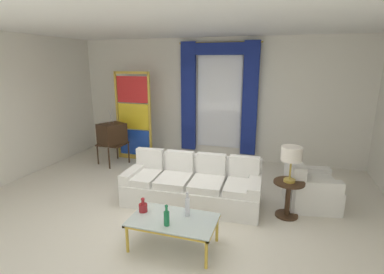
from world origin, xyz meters
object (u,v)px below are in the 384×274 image
Objects in this scene: table_lamp_brass at (292,155)px; couch_white_long at (193,185)px; bottle_crystal_tall at (143,207)px; armchair_white at (308,189)px; bottle_blue_decanter at (167,217)px; bottle_amber_squat at (187,206)px; peacock_figurine at (143,157)px; round_side_table at (288,196)px; vintage_tv at (112,135)px; coffee_table at (173,221)px; stained_glass_divider at (134,118)px.

couch_white_long is at bearing 178.50° from table_lamp_brass.
bottle_crystal_tall is 2.86m from armchair_white.
couch_white_long is 8.31× the size of bottle_blue_decanter.
bottle_amber_squat is 0.37× the size of armchair_white.
peacock_figurine is (-1.70, 1.43, -0.09)m from couch_white_long.
bottle_amber_squat is 2.36m from armchair_white.
bottle_crystal_tall is 0.35× the size of peacock_figurine.
round_side_table is (1.92, 1.24, -0.12)m from bottle_crystal_tall.
vintage_tv is (-2.75, 2.57, 0.17)m from bottle_amber_squat.
bottle_amber_squat is at bearing -138.07° from round_side_table.
coffee_table is at bearing -138.17° from round_side_table.
bottle_crystal_tall is 0.09× the size of stained_glass_divider.
coffee_table is at bearing -138.97° from bottle_amber_squat.
stained_glass_divider is at bearing 125.39° from coffee_table.
table_lamp_brass reaches higher than bottle_blue_decanter.
stained_glass_divider is at bearing 153.03° from table_lamp_brass.
peacock_figurine is 3.61m from round_side_table.
round_side_table is (1.30, 1.17, -0.20)m from bottle_amber_squat.
stained_glass_divider is at bearing 161.12° from armchair_white.
table_lamp_brass reaches higher than peacock_figurine.
peacock_figurine is at bearing 155.92° from round_side_table.
vintage_tv is (-2.45, 1.36, 0.42)m from couch_white_long.
bottle_blue_decanter is 2.14m from table_lamp_brass.
stained_glass_divider is at bearing 138.93° from couch_white_long.
table_lamp_brass is at bearing -123.58° from armchair_white.
bottle_amber_squat reaches higher than coffee_table.
bottle_amber_squat reaches higher than peacock_figurine.
vintage_tv is (-2.60, 2.70, 0.36)m from coffee_table.
couch_white_long is at bearing -41.07° from stained_glass_divider.
vintage_tv is at bearing 133.89° from coffee_table.
vintage_tv is 4.30m from table_lamp_brass.
bottle_crystal_tall reaches higher than coffee_table.
couch_white_long is 6.81× the size of bottle_amber_squat.
table_lamp_brass is at bearing 41.83° from coffee_table.
coffee_table is (0.14, -1.34, 0.07)m from couch_white_long.
couch_white_long is 4.16× the size of table_lamp_brass.
stained_glass_divider reaches higher than bottle_crystal_tall.
table_lamp_brass is (3.29, -1.47, 0.81)m from peacock_figurine.
round_side_table is at bearing 41.93° from bottle_amber_squat.
bottle_crystal_tall is (-0.47, 0.06, 0.11)m from coffee_table.
couch_white_long is at bearing -166.49° from armchair_white.
vintage_tv is at bearing 168.51° from armchair_white.
bottle_crystal_tall is at bearing -63.12° from peacock_figurine.
bottle_amber_squat is 0.16× the size of stained_glass_divider.
bottle_amber_squat is at bearing -76.13° from couch_white_long.
stained_glass_divider is (-1.81, 3.13, 0.58)m from bottle_crystal_tall.
coffee_table is at bearing -46.11° from vintage_tv.
vintage_tv is 4.30m from round_side_table.
stained_glass_divider reaches higher than bottle_blue_decanter.
stained_glass_divider is (-2.25, 3.37, 0.54)m from bottle_blue_decanter.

